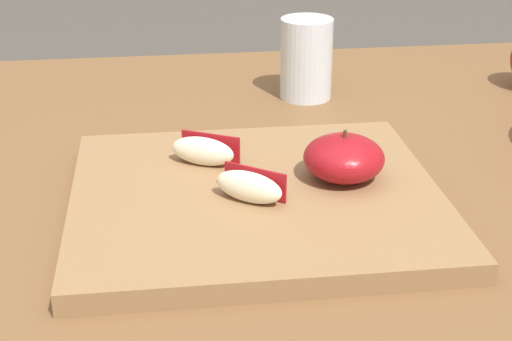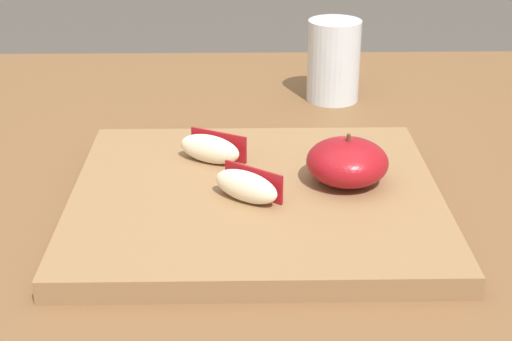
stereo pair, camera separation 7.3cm
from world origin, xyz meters
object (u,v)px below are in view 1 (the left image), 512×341
at_px(apple_wedge_left, 206,151).
at_px(drinking_glass_water, 306,59).
at_px(apple_wedge_middle, 249,186).
at_px(apple_half_skin_up, 344,158).
at_px(cutting_board, 256,199).

distance_m(apple_wedge_left, drinking_glass_water, 0.29).
bearing_deg(apple_wedge_left, apple_wedge_middle, -69.27).
height_order(apple_wedge_left, apple_wedge_middle, same).
height_order(apple_half_skin_up, apple_wedge_middle, apple_half_skin_up).
bearing_deg(drinking_glass_water, apple_half_skin_up, -93.61).
height_order(cutting_board, apple_wedge_middle, apple_wedge_middle).
xyz_separation_m(cutting_board, apple_half_skin_up, (0.09, 0.01, 0.03)).
relative_size(cutting_board, apple_wedge_left, 5.01).
height_order(cutting_board, drinking_glass_water, drinking_glass_water).
relative_size(cutting_board, apple_wedge_middle, 5.17).
relative_size(apple_wedge_left, drinking_glass_water, 0.66).
bearing_deg(drinking_glass_water, apple_wedge_middle, -109.05).
bearing_deg(apple_wedge_middle, apple_wedge_left, 110.73).
bearing_deg(apple_wedge_left, drinking_glass_water, 58.89).
xyz_separation_m(cutting_board, apple_wedge_left, (-0.04, 0.07, 0.02)).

